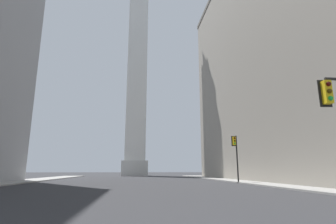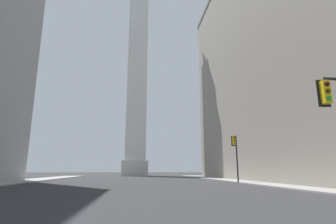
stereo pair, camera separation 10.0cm
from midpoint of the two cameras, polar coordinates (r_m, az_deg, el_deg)
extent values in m
cube|color=gray|center=(33.01, 21.98, -14.37)|extent=(5.00, 91.02, 0.15)
cube|color=gray|center=(49.44, 30.55, 11.20)|extent=(25.68, 58.47, 40.14)
cube|color=silver|center=(77.63, -7.20, -12.07)|extent=(7.33, 7.33, 4.23)
cube|color=silver|center=(85.38, -6.54, 12.18)|extent=(5.87, 5.87, 65.94)
cube|color=yellow|center=(14.22, 31.26, 3.71)|extent=(0.37, 0.37, 1.10)
cube|color=black|center=(14.36, 30.88, 3.51)|extent=(0.58, 0.08, 1.32)
sphere|color=#410907|center=(14.16, 31.51, 5.24)|extent=(0.22, 0.22, 0.22)
sphere|color=#483506|center=(14.07, 31.67, 3.91)|extent=(0.22, 0.22, 0.22)
sphere|color=green|center=(13.98, 31.83, 2.57)|extent=(0.22, 0.22, 0.22)
cylinder|color=black|center=(35.85, 14.87, -9.85)|extent=(0.18, 0.18, 6.11)
cylinder|color=#262626|center=(35.86, 15.15, -14.65)|extent=(0.40, 0.40, 0.10)
cube|color=yellow|center=(35.92, 14.23, -6.12)|extent=(0.36, 0.36, 1.10)
cube|color=black|center=(36.08, 14.11, -6.15)|extent=(0.58, 0.06, 1.32)
sphere|color=#410907|center=(35.78, 14.32, -5.54)|extent=(0.22, 0.22, 0.22)
sphere|color=#483506|center=(35.75, 14.35, -6.08)|extent=(0.22, 0.22, 0.22)
sphere|color=green|center=(35.71, 14.38, -6.62)|extent=(0.22, 0.22, 0.22)
camera|label=1|loc=(0.05, -89.94, -0.01)|focal=28.00mm
camera|label=2|loc=(0.05, 90.06, 0.01)|focal=28.00mm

